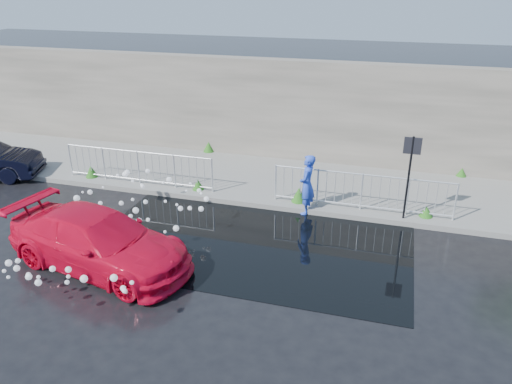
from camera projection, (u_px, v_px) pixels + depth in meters
ground at (222, 257)px, 12.16m from camera, size 90.00×90.00×0.00m
pavement at (273, 180)px, 16.53m from camera, size 30.00×4.00×0.15m
curb at (256, 204)px, 14.76m from camera, size 30.00×0.25×0.16m
retaining_wall at (289, 110)px, 17.73m from camera, size 30.00×0.60×3.50m
puddle at (253, 240)px, 12.91m from camera, size 8.00×5.00×0.01m
sign_post at (410, 165)px, 13.12m from camera, size 0.45×0.06×2.50m
railing_left at (138, 166)px, 15.83m from camera, size 5.05×0.05×1.10m
railing_right at (362, 191)px, 14.04m from camera, size 5.05×0.05×1.10m
weeds at (255, 177)px, 16.05m from camera, size 12.17×3.93×0.44m
water_spray at (121, 219)px, 12.38m from camera, size 3.70×5.65×1.08m
red_car at (99, 241)px, 11.52m from camera, size 4.88×2.73×1.34m
person at (307, 185)px, 14.06m from camera, size 0.45×0.66×1.75m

